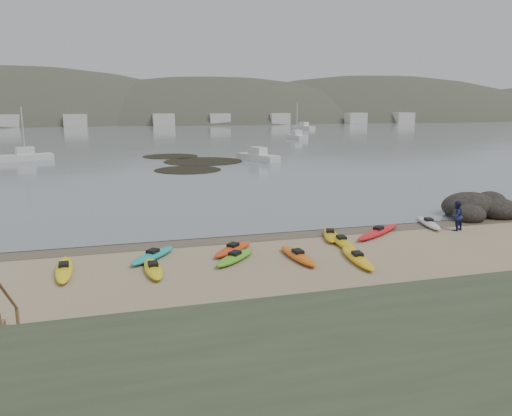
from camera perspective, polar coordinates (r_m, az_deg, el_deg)
name	(u,v)px	position (r m, az deg, el deg)	size (l,w,h in m)	color
ground	(256,235)	(27.26, 0.00, -3.09)	(600.00, 600.00, 0.00)	tan
wet_sand	(258,236)	(26.98, 0.18, -3.24)	(60.00, 60.00, 0.00)	brown
water	(123,116)	(325.49, -14.92, 10.12)	(1200.00, 1200.00, 0.00)	slate
bluff	(483,393)	(12.23, 24.53, -18.64)	(60.00, 8.00, 2.00)	#475138
kayaks	(284,247)	(24.34, 3.26, -4.52)	(21.01, 8.52, 0.34)	red
person_east	(456,216)	(30.21, 21.93, -0.84)	(0.82, 0.64, 1.69)	#1B2050
rock_cluster	(479,212)	(35.03, 24.15, -0.39)	(5.33, 3.92, 1.82)	black
kelp_mats	(190,162)	(62.46, -7.57, 5.25)	(11.92, 22.49, 0.04)	black
moored_boats	(171,136)	(105.70, -9.68, 8.07)	(89.45, 82.99, 1.18)	silver
far_hills	(222,157)	(225.38, -3.96, 5.87)	(550.00, 135.00, 80.00)	#384235
far_town	(153,120)	(170.93, -11.68, 9.83)	(199.00, 5.00, 4.00)	beige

